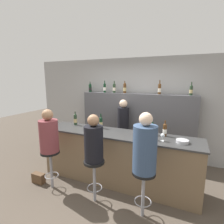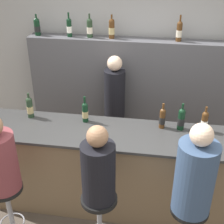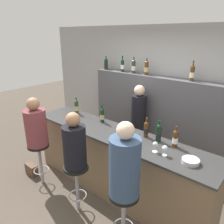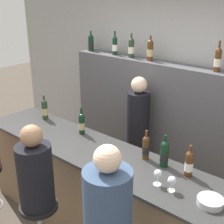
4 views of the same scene
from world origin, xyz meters
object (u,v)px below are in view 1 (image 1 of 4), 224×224
(wine_bottle_backbar_2, at_px, (114,88))
(guest_seated_middle, at_px, (94,141))
(wine_bottle_counter_1, at_px, (101,122))
(metal_bowl, at_px, (182,141))
(bar_stool_left, at_px, (51,160))
(wine_bottle_backbar_4, at_px, (160,89))
(wine_glass_1, at_px, (163,136))
(bar_stool_middle, at_px, (94,170))
(wine_bottle_counter_3, at_px, (151,128))
(wine_glass_0, at_px, (155,134))
(wine_bottle_backbar_1, at_px, (105,88))
(handbag, at_px, (39,178))
(bartender, at_px, (123,133))
(guest_seated_right, at_px, (145,147))
(wine_bottle_backbar_0, at_px, (90,88))
(wine_bottle_backbar_5, at_px, (191,90))
(wine_bottle_backbar_3, at_px, (125,88))
(bar_stool_right, at_px, (144,182))
(wine_bottle_counter_4, at_px, (165,130))
(guest_seated_left, at_px, (49,134))
(wine_bottle_counter_0, at_px, (75,119))
(wine_bottle_counter_2, at_px, (141,127))

(wine_bottle_backbar_2, height_order, guest_seated_middle, wine_bottle_backbar_2)
(wine_bottle_counter_1, xyz_separation_m, metal_bowl, (1.62, -0.24, -0.10))
(metal_bowl, height_order, bar_stool_left, metal_bowl)
(wine_bottle_backbar_4, distance_m, wine_glass_1, 1.58)
(wine_bottle_backbar_4, xyz_separation_m, bar_stool_middle, (-0.69, -1.97, -1.26))
(wine_bottle_counter_3, height_order, metal_bowl, wine_bottle_counter_3)
(guest_seated_middle, bearing_deg, wine_glass_0, 34.23)
(wine_bottle_backbar_1, bearing_deg, handbag, -104.81)
(wine_bottle_backbar_2, distance_m, bartender, 1.21)
(wine_bottle_backbar_2, relative_size, guest_seated_right, 0.36)
(wine_bottle_backbar_0, bearing_deg, guest_seated_right, -43.78)
(handbag, bearing_deg, bar_stool_left, 0.00)
(wine_glass_0, bearing_deg, wine_bottle_backbar_4, 97.09)
(wine_bottle_backbar_5, height_order, bartender, wine_bottle_backbar_5)
(wine_bottle_counter_1, relative_size, wine_bottle_backbar_3, 1.00)
(wine_bottle_backbar_3, xyz_separation_m, bar_stool_middle, (0.19, -1.97, -1.26))
(bar_stool_right, distance_m, bartender, 1.88)
(wine_bottle_backbar_4, xyz_separation_m, wine_bottle_backbar_5, (0.69, -0.00, -0.01))
(wine_bottle_counter_4, height_order, bar_stool_middle, wine_bottle_counter_4)
(guest_seated_left, bearing_deg, wine_bottle_counter_3, 27.36)
(wine_bottle_counter_0, xyz_separation_m, wine_bottle_backbar_4, (1.66, 1.10, 0.67))
(wine_bottle_counter_2, relative_size, wine_bottle_backbar_0, 1.03)
(wine_bottle_counter_3, relative_size, bar_stool_left, 0.42)
(wine_bottle_backbar_1, relative_size, guest_seated_middle, 0.41)
(guest_seated_left, height_order, handbag, guest_seated_left)
(wine_bottle_counter_2, xyz_separation_m, metal_bowl, (0.76, -0.24, -0.10))
(wine_bottle_counter_1, height_order, wine_bottle_counter_4, wine_bottle_counter_1)
(wine_bottle_backbar_4, relative_size, wine_glass_1, 2.54)
(handbag, bearing_deg, wine_bottle_backbar_0, 88.09)
(bar_stool_middle, bearing_deg, guest_seated_left, -180.00)
(bar_stool_left, relative_size, bar_stool_middle, 1.00)
(wine_bottle_counter_3, relative_size, wine_bottle_counter_4, 1.06)
(metal_bowl, bearing_deg, guest_seated_right, -126.99)
(wine_bottle_backbar_2, distance_m, metal_bowl, 2.37)
(wine_bottle_backbar_4, distance_m, guest_seated_right, 2.10)
(bartender, bearing_deg, wine_bottle_backbar_5, 13.16)
(wine_bottle_backbar_1, bearing_deg, guest_seated_middle, -68.64)
(wine_bottle_backbar_3, distance_m, metal_bowl, 2.15)
(wine_bottle_backbar_1, height_order, bartender, wine_bottle_backbar_1)
(wine_bottle_counter_3, bearing_deg, wine_bottle_counter_2, 180.00)
(wine_bottle_counter_1, xyz_separation_m, handbag, (-0.97, -0.87, -1.05))
(wine_bottle_backbar_0, relative_size, bar_stool_right, 0.39)
(wine_bottle_counter_0, relative_size, wine_bottle_backbar_2, 0.98)
(wine_bottle_backbar_0, height_order, wine_bottle_backbar_4, wine_bottle_backbar_4)
(wine_bottle_backbar_0, relative_size, wine_bottle_backbar_2, 0.91)
(wine_bottle_counter_0, bearing_deg, wine_bottle_counter_1, 0.00)
(wine_bottle_counter_1, bearing_deg, handbag, -138.11)
(wine_bottle_counter_4, xyz_separation_m, bartender, (-1.09, 0.75, -0.41))
(bar_stool_middle, height_order, bar_stool_right, same)
(wine_bottle_counter_0, xyz_separation_m, wine_bottle_backbar_5, (2.35, 1.10, 0.66))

